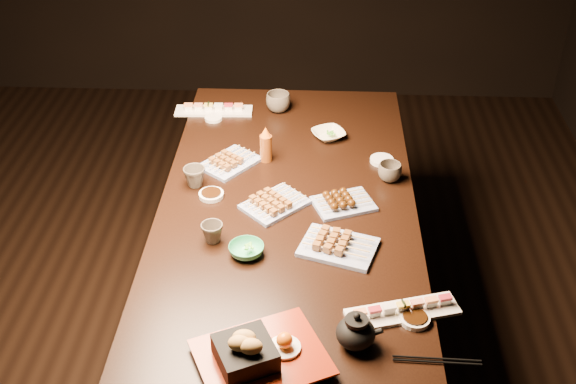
# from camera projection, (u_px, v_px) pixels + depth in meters

# --- Properties ---
(ground) EXTENTS (5.00, 5.00, 0.00)m
(ground) POSITION_uv_depth(u_px,v_px,m) (205.00, 373.00, 2.87)
(ground) COLOR black
(ground) RESTS_ON ground
(dining_table) EXTENTS (1.17, 1.92, 0.75)m
(dining_table) POSITION_uv_depth(u_px,v_px,m) (287.00, 285.00, 2.74)
(dining_table) COLOR black
(dining_table) RESTS_ON ground
(sushi_platter_near) EXTENTS (0.34, 0.18, 0.04)m
(sushi_platter_near) POSITION_uv_depth(u_px,v_px,m) (403.00, 308.00, 2.07)
(sushi_platter_near) COLOR white
(sushi_platter_near) RESTS_ON dining_table
(sushi_platter_far) EXTENTS (0.33, 0.10, 0.04)m
(sushi_platter_far) POSITION_uv_depth(u_px,v_px,m) (214.00, 108.00, 3.09)
(sushi_platter_far) COLOR white
(sushi_platter_far) RESTS_ON dining_table
(yakitori_plate_center) EXTENTS (0.26, 0.26, 0.05)m
(yakitori_plate_center) POSITION_uv_depth(u_px,v_px,m) (275.00, 200.00, 2.51)
(yakitori_plate_center) COLOR #828EB6
(yakitori_plate_center) RESTS_ON dining_table
(yakitori_plate_right) EXTENTS (0.28, 0.24, 0.06)m
(yakitori_plate_right) POSITION_uv_depth(u_px,v_px,m) (339.00, 242.00, 2.31)
(yakitori_plate_right) COLOR #828EB6
(yakitori_plate_right) RESTS_ON dining_table
(yakitori_plate_left) EXTENTS (0.25, 0.26, 0.05)m
(yakitori_plate_left) POSITION_uv_depth(u_px,v_px,m) (230.00, 159.00, 2.73)
(yakitori_plate_left) COLOR #828EB6
(yakitori_plate_left) RESTS_ON dining_table
(tsukune_plate) EXTENTS (0.24, 0.21, 0.05)m
(tsukune_plate) POSITION_uv_depth(u_px,v_px,m) (344.00, 199.00, 2.51)
(tsukune_plate) COLOR #828EB6
(tsukune_plate) RESTS_ON dining_table
(edamame_bowl_green) EXTENTS (0.13, 0.13, 0.04)m
(edamame_bowl_green) POSITION_uv_depth(u_px,v_px,m) (246.00, 250.00, 2.29)
(edamame_bowl_green) COLOR #349F68
(edamame_bowl_green) RESTS_ON dining_table
(edamame_bowl_cream) EXTENTS (0.17, 0.17, 0.03)m
(edamame_bowl_cream) POSITION_uv_depth(u_px,v_px,m) (328.00, 134.00, 2.91)
(edamame_bowl_cream) COLOR beige
(edamame_bowl_cream) RESTS_ON dining_table
(tempura_tray) EXTENTS (0.41, 0.38, 0.12)m
(tempura_tray) POSITION_uv_depth(u_px,v_px,m) (261.00, 347.00, 1.89)
(tempura_tray) COLOR black
(tempura_tray) RESTS_ON dining_table
(teacup_near_left) EXTENTS (0.08, 0.08, 0.07)m
(teacup_near_left) POSITION_uv_depth(u_px,v_px,m) (212.00, 233.00, 2.34)
(teacup_near_left) COLOR #4A4239
(teacup_near_left) RESTS_ON dining_table
(teacup_mid_right) EXTENTS (0.12, 0.12, 0.07)m
(teacup_mid_right) POSITION_uv_depth(u_px,v_px,m) (390.00, 172.00, 2.64)
(teacup_mid_right) COLOR #4A4239
(teacup_mid_right) RESTS_ON dining_table
(teacup_far_left) EXTENTS (0.09, 0.09, 0.07)m
(teacup_far_left) POSITION_uv_depth(u_px,v_px,m) (195.00, 177.00, 2.61)
(teacup_far_left) COLOR #4A4239
(teacup_far_left) RESTS_ON dining_table
(teacup_far_right) EXTENTS (0.14, 0.14, 0.08)m
(teacup_far_right) POSITION_uv_depth(u_px,v_px,m) (278.00, 102.00, 3.08)
(teacup_far_right) COLOR #4A4239
(teacup_far_right) RESTS_ON dining_table
(teapot) EXTENTS (0.14, 0.14, 0.11)m
(teapot) POSITION_uv_depth(u_px,v_px,m) (356.00, 329.00, 1.95)
(teapot) COLOR black
(teapot) RESTS_ON dining_table
(condiment_bottle) EXTENTS (0.05, 0.05, 0.14)m
(condiment_bottle) POSITION_uv_depth(u_px,v_px,m) (266.00, 144.00, 2.73)
(condiment_bottle) COLOR brown
(condiment_bottle) RESTS_ON dining_table
(sauce_dish_west) EXTENTS (0.12, 0.12, 0.02)m
(sauce_dish_west) POSITION_uv_depth(u_px,v_px,m) (211.00, 195.00, 2.56)
(sauce_dish_west) COLOR white
(sauce_dish_west) RESTS_ON dining_table
(sauce_dish_east) EXTENTS (0.09, 0.09, 0.02)m
(sauce_dish_east) POSITION_uv_depth(u_px,v_px,m) (382.00, 160.00, 2.76)
(sauce_dish_east) COLOR white
(sauce_dish_east) RESTS_ON dining_table
(sauce_dish_se) EXTENTS (0.12, 0.12, 0.02)m
(sauce_dish_se) POSITION_uv_depth(u_px,v_px,m) (415.00, 319.00, 2.05)
(sauce_dish_se) COLOR white
(sauce_dish_se) RESTS_ON dining_table
(sauce_dish_nw) EXTENTS (0.09, 0.09, 0.01)m
(sauce_dish_nw) POSITION_uv_depth(u_px,v_px,m) (213.00, 118.00, 3.04)
(sauce_dish_nw) COLOR white
(sauce_dish_nw) RESTS_ON dining_table
(chopsticks_near) EXTENTS (0.10, 0.20, 0.01)m
(chopsticks_near) POSITION_uv_depth(u_px,v_px,m) (271.00, 379.00, 1.87)
(chopsticks_near) COLOR black
(chopsticks_near) RESTS_ON dining_table
(chopsticks_se) EXTENTS (0.24, 0.03, 0.01)m
(chopsticks_se) POSITION_uv_depth(u_px,v_px,m) (437.00, 361.00, 1.92)
(chopsticks_se) COLOR black
(chopsticks_se) RESTS_ON dining_table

